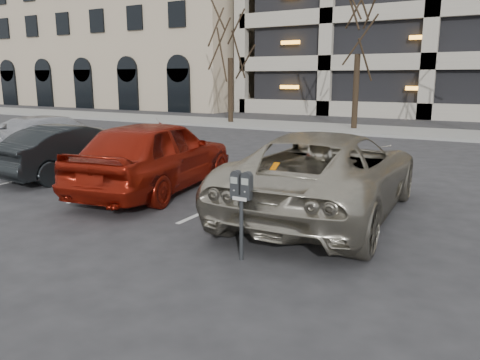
% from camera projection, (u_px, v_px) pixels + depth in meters
% --- Properties ---
extents(ground, '(140.00, 140.00, 0.00)m').
position_uv_depth(ground, '(256.00, 232.00, 7.79)').
color(ground, '#28282B').
rests_on(ground, ground).
extents(sidewalk, '(80.00, 4.00, 0.12)m').
position_uv_depth(sidewalk, '(418.00, 133.00, 21.37)').
color(sidewalk, gray).
rests_on(sidewalk, ground).
extents(stall_lines, '(16.90, 5.20, 0.00)m').
position_uv_depth(stall_lines, '(248.00, 193.00, 10.42)').
color(stall_lines, silver).
rests_on(stall_lines, ground).
extents(office_building, '(26.00, 16.20, 15.00)m').
position_uv_depth(office_building, '(144.00, 25.00, 45.13)').
color(office_building, tan).
rests_on(office_building, ground).
extents(tree_a, '(3.51, 3.51, 7.97)m').
position_uv_depth(tree_a, '(230.00, 16.00, 24.98)').
color(tree_a, black).
rests_on(tree_a, ground).
extents(tree_b, '(3.54, 3.54, 8.05)m').
position_uv_depth(tree_b, '(360.00, 5.00, 21.59)').
color(tree_b, black).
rests_on(tree_b, ground).
extents(parking_meter, '(0.32, 0.13, 1.25)m').
position_uv_depth(parking_meter, '(241.00, 194.00, 6.39)').
color(parking_meter, black).
rests_on(parking_meter, ground).
extents(suv_silver, '(2.86, 5.74, 1.57)m').
position_uv_depth(suv_silver, '(327.00, 173.00, 8.70)').
color(suv_silver, '#ACA592').
rests_on(suv_silver, ground).
extents(car_red, '(2.66, 5.08, 1.65)m').
position_uv_depth(car_red, '(156.00, 155.00, 10.50)').
color(car_red, maroon).
rests_on(car_red, ground).
extents(car_dark, '(1.76, 4.16, 1.34)m').
position_uv_depth(car_dark, '(76.00, 150.00, 12.20)').
color(car_dark, black).
rests_on(car_dark, ground).
extents(car_silver, '(2.16, 4.84, 1.38)m').
position_uv_depth(car_silver, '(55.00, 137.00, 14.75)').
color(car_silver, '#B3B5BB').
rests_on(car_silver, ground).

